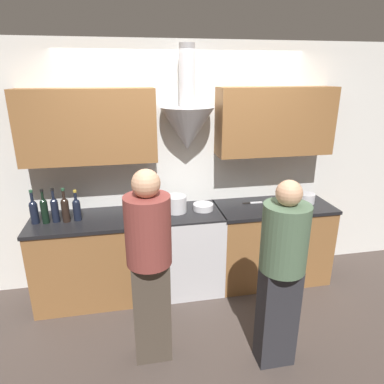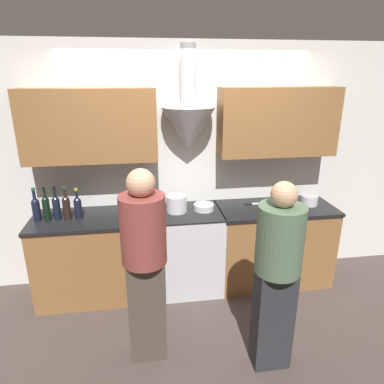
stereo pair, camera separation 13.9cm
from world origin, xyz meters
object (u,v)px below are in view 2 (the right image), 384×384
Objects in this scene: stock_pot at (177,204)px; person_foreground_right at (277,272)px; wine_bottle_4 at (78,206)px; stove_range at (191,249)px; wine_bottle_3 at (67,206)px; wine_bottle_1 at (46,207)px; mixing_bowl at (204,207)px; orange_fruit at (286,198)px; wine_bottle_0 at (36,208)px; saucepan at (309,200)px; person_foreground_left at (145,261)px; wine_bottle_2 at (56,206)px.

person_foreground_right reaches higher than stock_pot.
stock_pot is (0.99, 0.03, -0.04)m from wine_bottle_4.
stove_range is at bearing -8.50° from stock_pot.
wine_bottle_3 is at bearing -177.53° from stock_pot.
wine_bottle_1 is 1.61× the size of mixing_bowl.
mixing_bowl is at bearing 1.23° from wine_bottle_4.
wine_bottle_1 reaches higher than mixing_bowl.
orange_fruit is (1.10, 0.12, 0.49)m from stove_range.
wine_bottle_0 is at bearing -177.19° from orange_fruit.
orange_fruit reaches higher than stove_range.
saucepan is (1.18, -0.02, 0.02)m from mixing_bowl.
wine_bottle_1 is at bearing -179.53° from saucepan.
saucepan reaches higher than mixing_bowl.
person_foreground_left is (0.64, -0.93, -0.12)m from wine_bottle_4.
wine_bottle_1 is 1.28m from stock_pot.
wine_bottle_1 is 0.19m from wine_bottle_3.
wine_bottle_4 is (0.20, 0.00, -0.01)m from wine_bottle_2.
wine_bottle_1 is at bearing -177.36° from wine_bottle_4.
person_foreground_right reaches higher than stove_range.
stove_range is at bearing -179.93° from saucepan.
person_foreground_right is at bearing -35.86° from wine_bottle_4.
orange_fruit is at bearing 6.04° from mixing_bowl.
person_foreground_right reaches higher than mixing_bowl.
wine_bottle_4 is 2.24m from orange_fruit.
stock_pot is 2.45× the size of orange_fruit.
wine_bottle_3 reaches higher than saucepan.
person_foreground_left is (0.84, -0.93, -0.14)m from wine_bottle_2.
wine_bottle_0 is 2.63m from orange_fruit.
wine_bottle_1 reaches higher than wine_bottle_3.
wine_bottle_2 is at bearing -176.95° from orange_fruit.
wine_bottle_3 is at bearing -178.11° from mixing_bowl.
wine_bottle_2 is (0.09, 0.01, -0.00)m from wine_bottle_1.
stock_pot is 0.13× the size of person_foreground_left.
orange_fruit is at bearing 2.81° from wine_bottle_0.
wine_bottle_2 is 3.89× the size of orange_fruit.
wine_bottle_3 is 1.18m from person_foreground_left.
stock_pot is at bearing 1.44° from wine_bottle_2.
orange_fruit is (0.96, 0.10, 0.01)m from mixing_bowl.
wine_bottle_2 is 0.21× the size of person_foreground_left.
wine_bottle_0 is at bearing -178.79° from stock_pot.
wine_bottle_1 is 0.30m from wine_bottle_4.
wine_bottle_1 is at bearing 178.69° from wine_bottle_3.
saucepan is at bearing -28.73° from orange_fruit.
wine_bottle_1 is (0.10, -0.01, 0.01)m from wine_bottle_0.
stove_range is 1.27m from wine_bottle_4.
orange_fruit is (2.44, 0.13, -0.09)m from wine_bottle_2.
wine_bottle_3 is at bearing -3.53° from wine_bottle_0.
orange_fruit is at bearing 151.27° from saucepan.
mixing_bowl is (1.67, 0.03, -0.10)m from wine_bottle_0.
orange_fruit is 1.92m from person_foreground_left.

